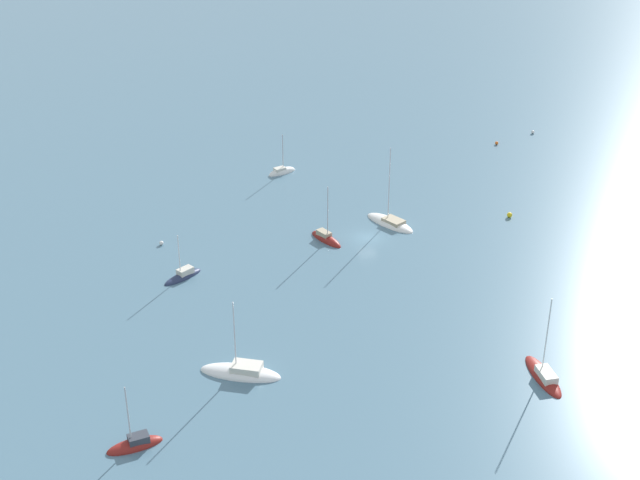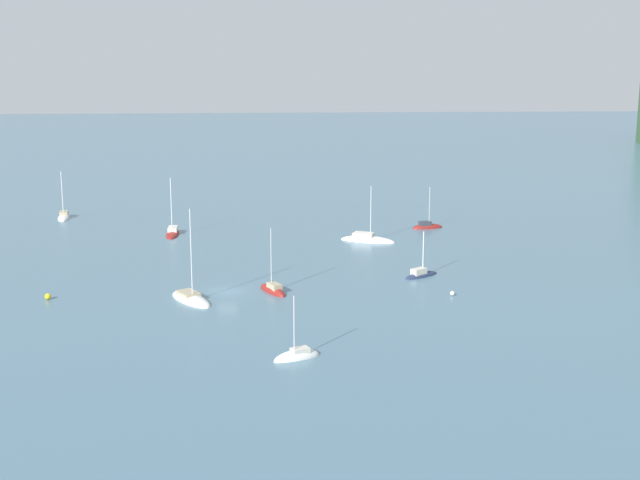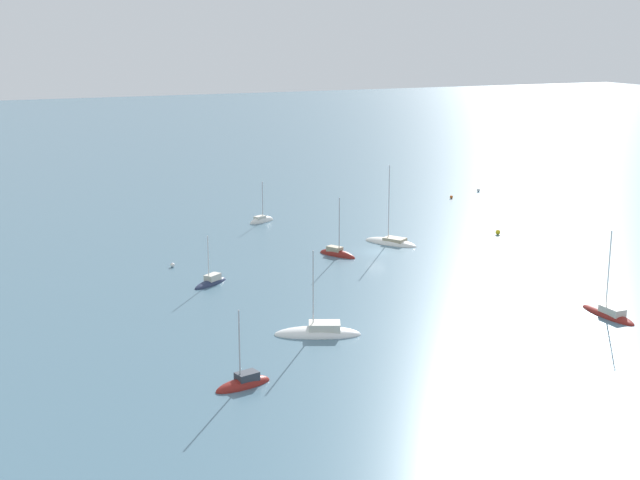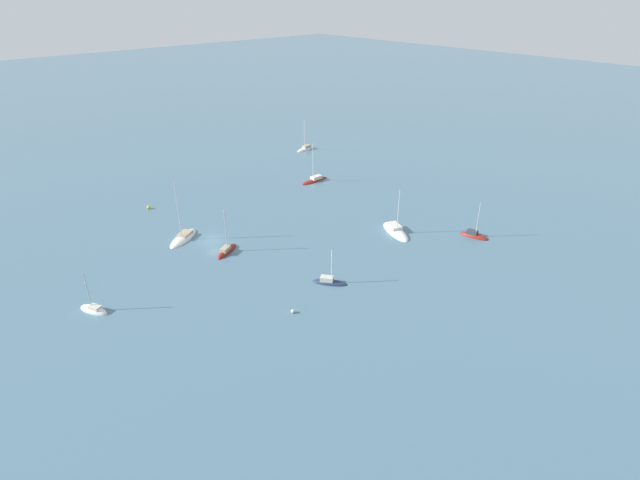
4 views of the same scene
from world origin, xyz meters
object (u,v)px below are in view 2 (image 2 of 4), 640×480
at_px(sailboat_4, 273,291).
at_px(sailboat_6, 64,217).
at_px(sailboat_0, 367,240).
at_px(sailboat_7, 297,358).
at_px(sailboat_1, 173,233).
at_px(sailboat_3, 421,275).
at_px(mooring_buoy_0, 452,293).
at_px(mooring_buoy_3, 48,296).
at_px(sailboat_5, 427,227).
at_px(sailboat_2, 191,300).

distance_m(sailboat_4, sailboat_6, 63.64).
distance_m(sailboat_0, sailboat_7, 55.36).
height_order(sailboat_1, sailboat_6, sailboat_1).
xyz_separation_m(sailboat_3, mooring_buoy_0, (9.65, 2.37, 0.15)).
bearing_deg(sailboat_6, mooring_buoy_3, 2.36).
relative_size(sailboat_0, sailboat_3, 1.46).
height_order(sailboat_3, mooring_buoy_3, sailboat_3).
relative_size(sailboat_6, sailboat_7, 1.24).
distance_m(sailboat_5, sailboat_7, 68.08).
distance_m(sailboat_2, sailboat_6, 61.07).
bearing_deg(sailboat_5, sailboat_2, -144.29).
height_order(sailboat_1, sailboat_4, sailboat_1).
distance_m(sailboat_1, sailboat_7, 63.63).
bearing_deg(sailboat_6, sailboat_0, 59.17).
xyz_separation_m(mooring_buoy_0, mooring_buoy_3, (-1.18, -50.48, 0.09)).
relative_size(sailboat_1, sailboat_5, 1.29).
bearing_deg(sailboat_5, sailboat_4, -137.58).
distance_m(sailboat_3, mooring_buoy_0, 9.94).
relative_size(sailboat_2, sailboat_7, 1.64).
bearing_deg(sailboat_0, sailboat_6, -180.00).
distance_m(sailboat_7, mooring_buoy_3, 37.88).
distance_m(sailboat_7, mooring_buoy_0, 29.75).
bearing_deg(sailboat_4, mooring_buoy_0, -124.95).
xyz_separation_m(sailboat_6, mooring_buoy_3, (53.17, 9.72, 0.24)).
bearing_deg(sailboat_7, mooring_buoy_0, -157.20).
relative_size(sailboat_0, sailboat_1, 0.97).
bearing_deg(sailboat_3, sailboat_1, 105.76).
xyz_separation_m(sailboat_2, mooring_buoy_3, (-1.38, -17.74, 0.30)).
distance_m(sailboat_6, sailboat_7, 85.91).
bearing_deg(sailboat_7, sailboat_0, -127.81).
bearing_deg(mooring_buoy_3, sailboat_0, 125.52).
relative_size(sailboat_6, mooring_buoy_0, 15.82).
relative_size(sailboat_1, sailboat_6, 1.09).
bearing_deg(sailboat_2, sailboat_0, 109.50).
xyz_separation_m(sailboat_5, mooring_buoy_0, (41.77, -4.20, 0.17)).
bearing_deg(sailboat_0, sailboat_5, 63.22).
bearing_deg(sailboat_4, sailboat_5, -61.97).
bearing_deg(sailboat_2, sailboat_1, 156.92).
relative_size(sailboat_4, sailboat_6, 0.98).
xyz_separation_m(sailboat_0, sailboat_1, (-7.02, -31.79, 0.03)).
bearing_deg(mooring_buoy_3, sailboat_5, 126.59).
bearing_deg(sailboat_6, sailboat_7, 19.66).
height_order(sailboat_2, mooring_buoy_3, sailboat_2).
bearing_deg(sailboat_4, sailboat_7, 157.90).
bearing_deg(sailboat_5, sailboat_6, 156.01).
bearing_deg(sailboat_1, sailboat_5, 92.60).
height_order(sailboat_4, sailboat_6, sailboat_6).
bearing_deg(mooring_buoy_3, sailboat_6, -169.64).
bearing_deg(mooring_buoy_3, sailboat_4, 93.77).
height_order(sailboat_5, mooring_buoy_3, sailboat_5).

